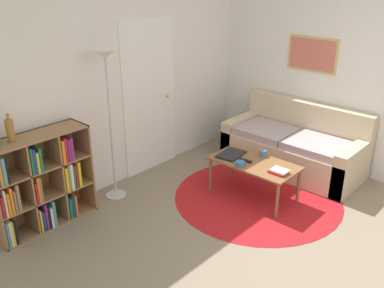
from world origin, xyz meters
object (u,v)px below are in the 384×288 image
at_px(coffee_table, 254,166).
at_px(cup, 263,153).
at_px(laptop, 231,154).
at_px(bookshelf, 38,184).
at_px(bottle_right, 10,130).
at_px(couch, 295,147).
at_px(floor_lamp, 107,76).
at_px(bowl, 240,164).

xyz_separation_m(coffee_table, cup, (0.20, 0.02, 0.08)).
xyz_separation_m(coffee_table, laptop, (-0.03, 0.32, 0.06)).
xyz_separation_m(bookshelf, bottle_right, (-0.19, 0.00, 0.64)).
relative_size(couch, laptop, 4.73).
xyz_separation_m(floor_lamp, coffee_table, (1.10, -1.23, -1.06)).
relative_size(coffee_table, bowl, 9.61).
bearing_deg(bowl, coffee_table, -17.94).
distance_m(laptop, bowl, 0.31).
bearing_deg(bottle_right, couch, -21.46).
xyz_separation_m(bookshelf, laptop, (1.98, -0.99, -0.03)).
height_order(laptop, cup, cup).
bearing_deg(laptop, bottle_right, 155.46).
distance_m(couch, cup, 0.86).
relative_size(floor_lamp, laptop, 4.60).
xyz_separation_m(bookshelf, bowl, (1.82, -1.25, -0.02)).
height_order(bookshelf, bottle_right, bottle_right).
xyz_separation_m(coffee_table, bottle_right, (-2.19, 1.31, 0.73)).
relative_size(floor_lamp, couch, 0.97).
bearing_deg(couch, bowl, 178.96).
height_order(floor_lamp, coffee_table, floor_lamp).
bearing_deg(floor_lamp, bowl, -52.18).
bearing_deg(laptop, bowl, -122.24).
xyz_separation_m(laptop, cup, (0.23, -0.31, 0.03)).
xyz_separation_m(floor_lamp, couch, (2.14, -1.19, -1.18)).
relative_size(coffee_table, laptop, 2.67).
height_order(couch, coffee_table, couch).
bearing_deg(bottle_right, coffee_table, -30.84).
xyz_separation_m(couch, bottle_right, (-3.23, 1.27, 0.85)).
relative_size(floor_lamp, bowl, 16.54).
height_order(couch, laptop, couch).
distance_m(coffee_table, laptop, 0.33).
bearing_deg(floor_lamp, cup, -43.02).
relative_size(bookshelf, coffee_table, 1.04).
height_order(floor_lamp, bottle_right, floor_lamp).
bearing_deg(coffee_table, laptop, 94.73).
distance_m(bookshelf, couch, 3.31).
bearing_deg(bottle_right, cup, -28.36).
distance_m(bookshelf, cup, 2.56).
bearing_deg(cup, laptop, 127.10).
distance_m(bookshelf, coffee_table, 2.40).
bearing_deg(couch, bookshelf, 157.39).
distance_m(floor_lamp, bottle_right, 1.15).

